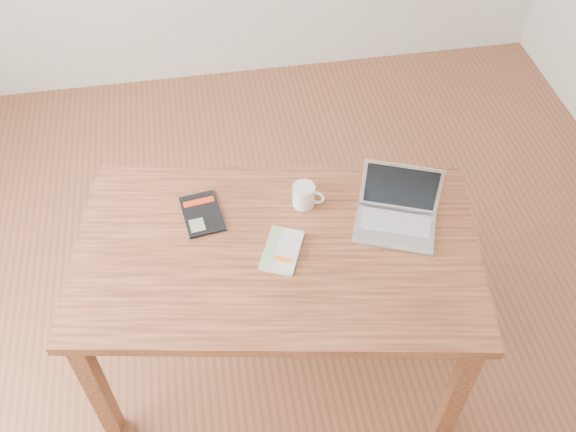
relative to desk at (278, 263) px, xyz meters
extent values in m
plane|color=brown|center=(0.05, 0.12, -0.66)|extent=(4.00, 4.00, 0.00)
cube|color=brown|center=(0.00, 0.00, 0.07)|extent=(1.60, 1.09, 0.04)
cube|color=brown|center=(-0.73, -0.23, -0.31)|extent=(0.07, 0.07, 0.71)
cube|color=brown|center=(0.60, -0.47, -0.31)|extent=(0.07, 0.07, 0.71)
cube|color=brown|center=(-0.60, 0.47, -0.31)|extent=(0.07, 0.07, 0.71)
cube|color=brown|center=(0.73, 0.23, -0.31)|extent=(0.07, 0.07, 0.71)
cube|color=silver|center=(0.01, -0.02, 0.10)|extent=(0.19, 0.24, 0.01)
cube|color=white|center=(0.01, -0.02, 0.10)|extent=(0.19, 0.23, 0.02)
cube|color=#82A577|center=(-0.02, 0.00, 0.11)|extent=(0.12, 0.20, 0.00)
cube|color=orange|center=(0.01, -0.07, 0.11)|extent=(0.07, 0.04, 0.00)
cube|color=black|center=(-0.26, 0.21, 0.09)|extent=(0.17, 0.23, 0.01)
cube|color=#A7260B|center=(-0.26, 0.27, 0.10)|extent=(0.12, 0.05, 0.00)
cube|color=#7F885B|center=(-0.28, 0.15, 0.10)|extent=(0.06, 0.07, 0.00)
cube|color=silver|center=(0.44, 0.01, 0.10)|extent=(0.35, 0.30, 0.01)
cube|color=silver|center=(0.45, 0.04, 0.10)|extent=(0.27, 0.19, 0.00)
cube|color=#BCBCC1|center=(0.42, -0.04, 0.10)|extent=(0.10, 0.07, 0.00)
cube|color=silver|center=(0.49, 0.12, 0.20)|extent=(0.29, 0.14, 0.19)
cube|color=black|center=(0.49, 0.12, 0.20)|extent=(0.26, 0.12, 0.17)
cylinder|color=white|center=(0.13, 0.20, 0.14)|extent=(0.09, 0.09, 0.09)
cylinder|color=black|center=(0.13, 0.20, 0.18)|extent=(0.07, 0.07, 0.01)
torus|color=white|center=(0.18, 0.18, 0.14)|extent=(0.06, 0.04, 0.06)
camera|label=1|loc=(-0.21, -1.43, 1.92)|focal=40.00mm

